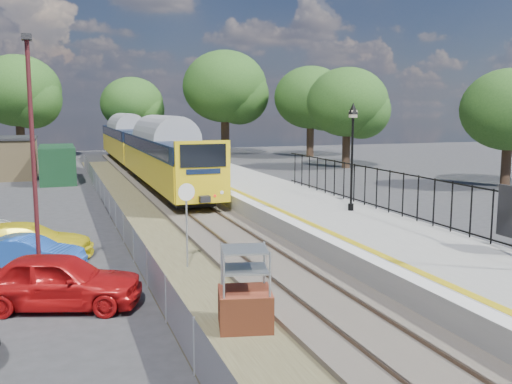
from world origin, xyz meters
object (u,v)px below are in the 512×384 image
brick_plinth (245,290)px  carpark_lamp (33,153)px  victorian_lamp_north (353,131)px  train (141,145)px  car_blue (28,254)px  car_red (58,281)px  speed_sign (187,211)px  car_yellow (27,241)px

brick_plinth → carpark_lamp: (-4.65, 3.94, 3.10)m
victorian_lamp_north → train: victorian_lamp_north is taller
train → car_blue: train is taller
brick_plinth → car_blue: bearing=126.2°
brick_plinth → car_blue: 8.63m
car_red → victorian_lamp_north: bearing=-44.9°
brick_plinth → car_blue: size_ratio=0.57×
brick_plinth → speed_sign: 5.63m
brick_plinth → car_red: bearing=144.2°
speed_sign → car_blue: 5.31m
brick_plinth → carpark_lamp: carpark_lamp is taller
car_blue → victorian_lamp_north: bearing=-59.7°
car_red → car_blue: 4.04m
carpark_lamp → car_red: 3.48m
victorian_lamp_north → speed_sign: victorian_lamp_north is taller
car_blue → speed_sign: bearing=-85.0°
train → speed_sign: bearing=-95.3°
victorian_lamp_north → car_blue: (-12.89, -2.09, -3.72)m
speed_sign → train: bearing=74.4°
speed_sign → car_red: size_ratio=0.65×
car_blue → car_yellow: bearing=23.6°
train → car_yellow: bearing=-106.6°
carpark_lamp → victorian_lamp_north: bearing=22.3°
train → car_red: bearing=-102.1°
carpark_lamp → car_blue: size_ratio=2.02×
train → brick_plinth: (-2.50, -34.32, -1.38)m
victorian_lamp_north → car_blue: size_ratio=1.30×
carpark_lamp → car_yellow: bearing=96.2°
carpark_lamp → brick_plinth: bearing=-40.2°
speed_sign → carpark_lamp: 5.22m
train → speed_sign: (-2.66, -28.78, -0.40)m
brick_plinth → car_blue: brick_plinth is taller
car_yellow → car_blue: bearing=-170.3°
victorian_lamp_north → car_yellow: victorian_lamp_north is taller
car_blue → train: bearing=5.6°
car_red → car_yellow: car_red is taller
brick_plinth → speed_sign: (-0.16, 5.54, 0.98)m
carpark_lamp → car_red: carpark_lamp is taller
car_red → carpark_lamp: bearing=45.4°
carpark_lamp → car_red: size_ratio=1.64×
victorian_lamp_north → brick_plinth: (-7.80, -9.05, -3.34)m
car_red → train: bearing=6.3°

